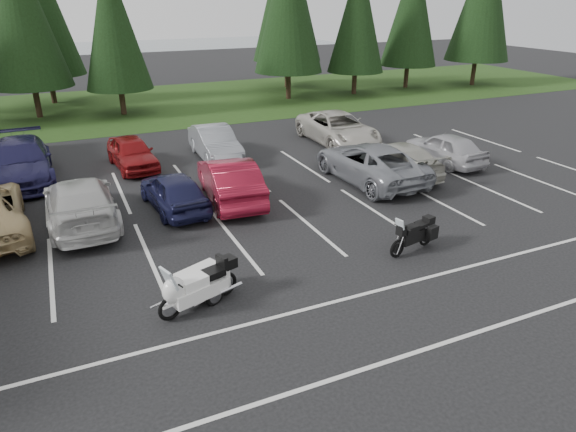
% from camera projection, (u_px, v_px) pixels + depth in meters
% --- Properties ---
extents(ground, '(120.00, 120.00, 0.00)m').
position_uv_depth(ground, '(229.00, 256.00, 15.39)').
color(ground, black).
rests_on(ground, ground).
extents(grass_strip, '(80.00, 16.00, 0.01)m').
position_uv_depth(grass_strip, '(119.00, 107.00, 35.43)').
color(grass_strip, '#1F3A12').
rests_on(grass_strip, ground).
extents(lake_water, '(70.00, 50.00, 0.02)m').
position_uv_depth(lake_water, '(118.00, 58.00, 62.84)').
color(lake_water, slate).
rests_on(lake_water, ground).
extents(stall_markings, '(32.00, 16.00, 0.01)m').
position_uv_depth(stall_markings, '(210.00, 230.00, 17.06)').
color(stall_markings, silver).
rests_on(stall_markings, ground).
extents(conifer_4, '(4.80, 4.80, 11.17)m').
position_uv_depth(conifer_4, '(19.00, 6.00, 30.01)').
color(conifer_4, '#332316').
rests_on(conifer_4, ground).
extents(conifer_5, '(4.14, 4.14, 9.63)m').
position_uv_depth(conifer_5, '(112.00, 22.00, 31.18)').
color(conifer_5, '#332316').
rests_on(conifer_5, ground).
extents(conifer_6, '(4.93, 4.93, 11.48)m').
position_uv_depth(conifer_6, '(288.00, 2.00, 35.71)').
color(conifer_6, '#332316').
rests_on(conifer_6, ground).
extents(conifer_7, '(4.27, 4.27, 9.94)m').
position_uv_depth(conifer_7, '(358.00, 14.00, 37.91)').
color(conifer_7, '#332316').
rests_on(conifer_7, ground).
extents(conifer_8, '(4.53, 4.53, 10.56)m').
position_uv_depth(conifer_8, '(412.00, 8.00, 40.51)').
color(conifer_8, '#332316').
rests_on(conifer_8, ground).
extents(conifer_back_b, '(4.97, 4.97, 11.58)m').
position_uv_depth(conifer_back_b, '(36.00, 1.00, 34.14)').
color(conifer_back_b, '#332316').
rests_on(conifer_back_b, ground).
extents(car_near_3, '(2.26, 5.44, 1.57)m').
position_uv_depth(car_near_3, '(80.00, 202.00, 17.28)').
color(car_near_3, '#BABAB8').
rests_on(car_near_3, ground).
extents(car_near_4, '(2.03, 4.26, 1.41)m').
position_uv_depth(car_near_4, '(174.00, 191.00, 18.45)').
color(car_near_4, '#191A3E').
rests_on(car_near_4, ground).
extents(car_near_5, '(2.20, 5.06, 1.62)m').
position_uv_depth(car_near_5, '(230.00, 180.00, 19.23)').
color(car_near_5, maroon).
rests_on(car_near_5, ground).
extents(car_near_6, '(2.81, 5.79, 1.59)m').
position_uv_depth(car_near_6, '(370.00, 162.00, 21.28)').
color(car_near_6, gray).
rests_on(car_near_6, ground).
extents(car_near_7, '(1.97, 4.83, 1.40)m').
position_uv_depth(car_near_7, '(397.00, 159.00, 22.07)').
color(car_near_7, '#AFAEA1').
rests_on(car_near_7, ground).
extents(car_near_8, '(1.93, 4.30, 1.44)m').
position_uv_depth(car_near_8, '(445.00, 148.00, 23.53)').
color(car_near_8, '#AFAEB3').
rests_on(car_near_8, ground).
extents(car_far_1, '(2.55, 5.85, 1.68)m').
position_uv_depth(car_far_1, '(21.00, 161.00, 21.28)').
color(car_far_1, '#1D1B45').
rests_on(car_far_1, ground).
extents(car_far_2, '(2.01, 4.23, 1.40)m').
position_uv_depth(car_far_2, '(132.00, 153.00, 22.91)').
color(car_far_2, maroon).
rests_on(car_far_2, ground).
extents(car_far_3, '(1.69, 4.59, 1.50)m').
position_uv_depth(car_far_3, '(215.00, 143.00, 24.19)').
color(car_far_3, gray).
rests_on(car_far_3, ground).
extents(car_far_4, '(2.70, 5.72, 1.58)m').
position_uv_depth(car_far_4, '(338.00, 128.00, 26.66)').
color(car_far_4, beige).
rests_on(car_far_4, ground).
extents(touring_motorcycle, '(2.66, 1.54, 1.41)m').
position_uv_depth(touring_motorcycle, '(198.00, 282.00, 12.63)').
color(touring_motorcycle, white).
rests_on(touring_motorcycle, ground).
extents(cargo_trailer, '(1.97, 1.57, 0.80)m').
position_uv_depth(cargo_trailer, '(203.00, 284.00, 13.14)').
color(cargo_trailer, white).
rests_on(cargo_trailer, ground).
extents(adventure_motorcycle, '(2.18, 1.15, 1.26)m').
position_uv_depth(adventure_motorcycle, '(413.00, 232.00, 15.43)').
color(adventure_motorcycle, black).
rests_on(adventure_motorcycle, ground).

